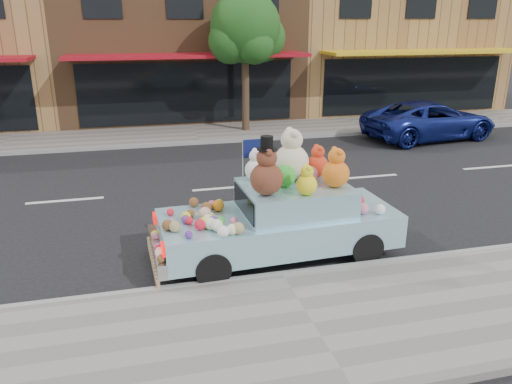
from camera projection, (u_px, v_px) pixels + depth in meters
name	position (u px, v px, depth m)	size (l,w,h in m)	color
ground	(227.00, 188.00, 13.04)	(120.00, 120.00, 0.00)	black
near_sidewalk	(313.00, 326.00, 7.06)	(60.00, 3.00, 0.12)	gray
far_sidewalk	(195.00, 134.00, 18.98)	(60.00, 3.00, 0.12)	gray
near_kerb	(282.00, 276.00, 8.43)	(60.00, 0.12, 0.13)	gray
far_kerb	(200.00, 142.00, 17.60)	(60.00, 0.12, 0.13)	gray
storefront_mid	(176.00, 32.00, 22.83)	(10.00, 9.80, 7.30)	brown
storefront_right	(376.00, 31.00, 25.11)	(10.00, 9.80, 7.30)	#9F7743
street_tree	(246.00, 33.00, 18.30)	(3.00, 2.70, 5.22)	#38281C
car_blue	(430.00, 120.00, 18.22)	(2.28, 4.95, 1.38)	navy
art_car	(281.00, 214.00, 9.09)	(4.55, 1.94, 2.37)	black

